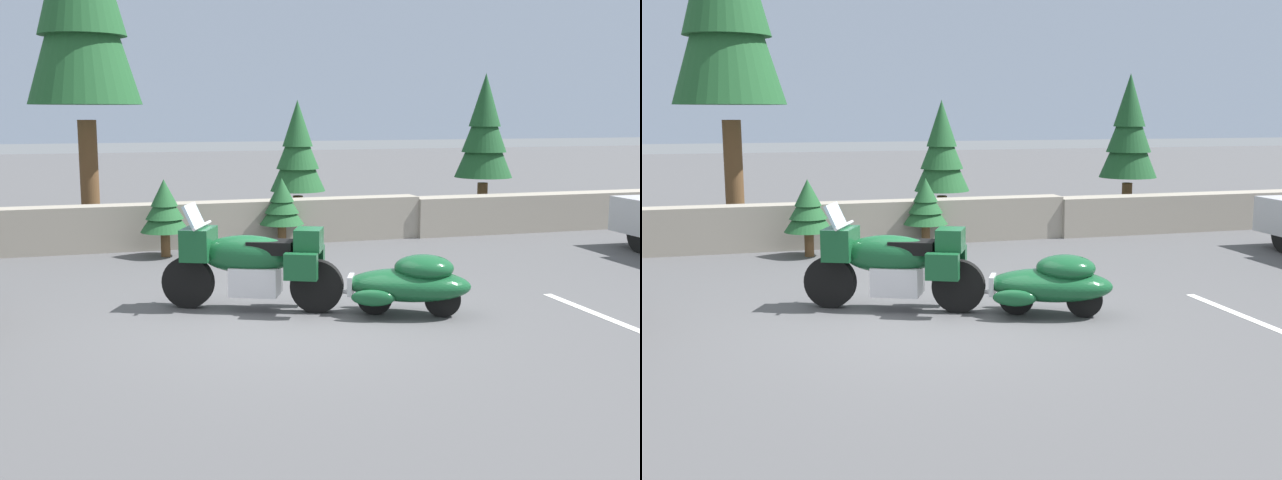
% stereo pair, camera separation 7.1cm
% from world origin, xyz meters
% --- Properties ---
extents(ground_plane, '(80.00, 80.00, 0.00)m').
position_xyz_m(ground_plane, '(0.00, 0.00, 0.00)').
color(ground_plane, '#4C4C4F').
extents(stone_guard_wall, '(24.00, 0.61, 0.92)m').
position_xyz_m(stone_guard_wall, '(-0.24, 5.47, 0.42)').
color(stone_guard_wall, gray).
rests_on(stone_guard_wall, ground).
extents(distant_ridgeline, '(240.00, 80.00, 16.00)m').
position_xyz_m(distant_ridgeline, '(0.00, 95.46, 8.00)').
color(distant_ridgeline, '#99A8BF').
rests_on(distant_ridgeline, ground).
extents(touring_motorcycle, '(2.16, 1.30, 1.33)m').
position_xyz_m(touring_motorcycle, '(-0.28, 0.62, 0.62)').
color(touring_motorcycle, black).
rests_on(touring_motorcycle, ground).
extents(car_shaped_trailer, '(2.15, 1.25, 0.76)m').
position_xyz_m(car_shaped_trailer, '(1.52, -0.19, 0.41)').
color(car_shaped_trailer, black).
rests_on(car_shaped_trailer, ground).
extents(pine_tree_secondary, '(1.12, 1.12, 2.70)m').
position_xyz_m(pine_tree_secondary, '(1.85, 6.42, 1.69)').
color(pine_tree_secondary, brown).
rests_on(pine_tree_secondary, ground).
extents(pine_tree_far_right, '(1.23, 1.23, 3.27)m').
position_xyz_m(pine_tree_far_right, '(5.97, 6.35, 2.05)').
color(pine_tree_far_right, brown).
rests_on(pine_tree_far_right, ground).
extents(pine_sapling_near, '(0.82, 0.82, 1.27)m').
position_xyz_m(pine_sapling_near, '(1.19, 5.06, 0.79)').
color(pine_sapling_near, brown).
rests_on(pine_sapling_near, ground).
extents(pine_sapling_farther, '(0.84, 0.84, 1.34)m').
position_xyz_m(pine_sapling_farther, '(-0.98, 4.61, 0.83)').
color(pine_sapling_farther, brown).
rests_on(pine_sapling_farther, ground).
extents(parking_stripe_marker, '(0.12, 3.60, 0.01)m').
position_xyz_m(parking_stripe_marker, '(3.76, -1.50, 0.00)').
color(parking_stripe_marker, silver).
rests_on(parking_stripe_marker, ground).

